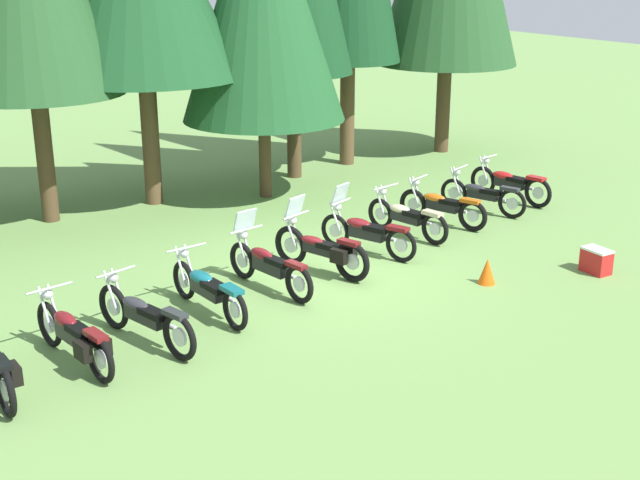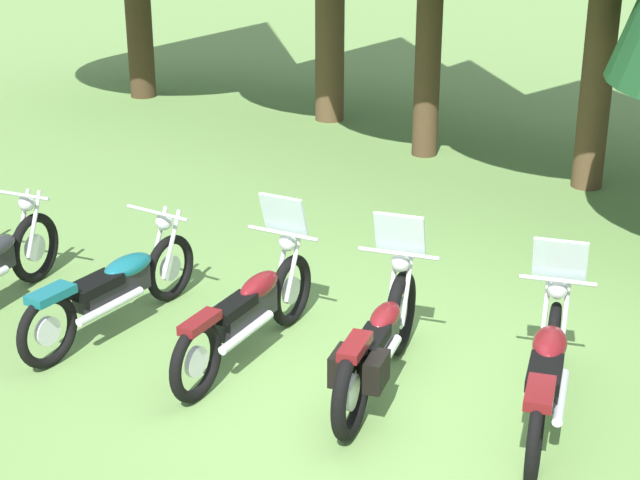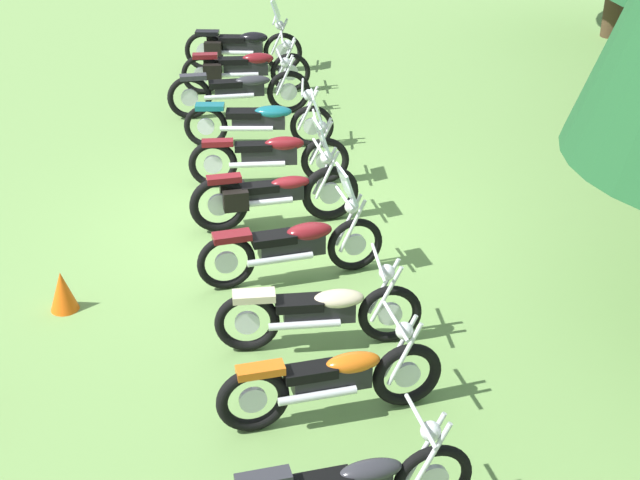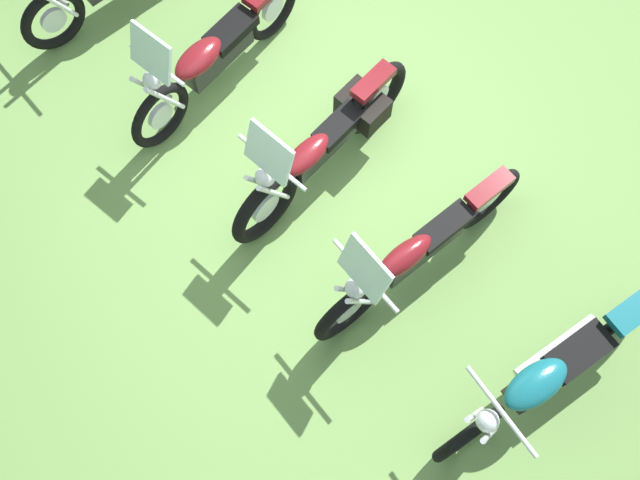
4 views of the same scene
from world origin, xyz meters
name	(u,v)px [view 4 (image 4 of 4)]	position (x,y,z in m)	size (l,w,h in m)	color
ground_plane	(323,168)	(0.00, 0.00, 0.00)	(80.00, 80.00, 0.00)	#6B934C
motorcycle_3	(551,372)	(-2.63, -0.56, 0.45)	(0.76, 2.33, 0.99)	black
motorcycle_4	(418,251)	(-1.27, -0.19, 0.47)	(0.73, 2.28, 1.36)	black
motorcycle_5	(324,145)	(-0.01, -0.01, 0.47)	(0.96, 2.17, 1.40)	black
motorcycle_6	(214,54)	(1.32, 0.42, 0.47)	(0.97, 2.14, 1.35)	black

